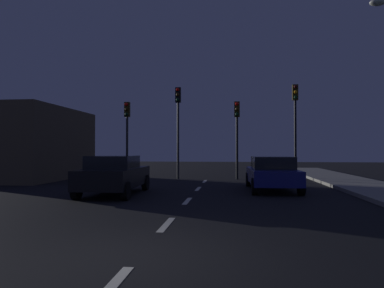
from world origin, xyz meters
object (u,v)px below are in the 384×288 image
Objects in this scene: traffic_signal_center_right at (237,125)px; car_stopped_ahead at (272,173)px; traffic_signal_center_left at (178,115)px; car_adjacent_lane at (114,175)px; traffic_signal_far_left at (127,125)px; traffic_signal_far_right at (295,114)px.

car_stopped_ahead is at bearing -75.82° from traffic_signal_center_right.
traffic_signal_center_left is at bearing 131.46° from car_stopped_ahead.
car_stopped_ahead is at bearing 18.94° from car_adjacent_lane.
traffic_signal_center_left reaches higher than traffic_signal_far_left.
car_adjacent_lane is (-6.19, -2.12, 0.03)m from car_stopped_ahead.
traffic_signal_center_left is at bearing 0.03° from traffic_signal_far_left.
traffic_signal_far_right is (9.95, 0.00, 0.55)m from traffic_signal_far_left.
car_adjacent_lane is (-8.13, -7.66, -3.04)m from traffic_signal_far_right.
traffic_signal_center_right is 6.22m from car_stopped_ahead.
car_adjacent_lane is (-4.80, -7.66, -2.44)m from traffic_signal_center_right.
traffic_signal_center_left is 3.54m from traffic_signal_center_right.
traffic_signal_far_left reaches higher than car_stopped_ahead.
traffic_signal_far_right is at bearing 0.00° from traffic_signal_center_left.
traffic_signal_center_right is (3.49, -0.00, -0.58)m from traffic_signal_center_left.
traffic_signal_far_left is 0.85× the size of traffic_signal_center_left.
car_stopped_ahead is at bearing -48.54° from traffic_signal_center_left.
traffic_signal_far_left is 1.05× the size of car_stopped_ahead.
traffic_signal_center_left is 8.33m from car_adjacent_lane.
car_adjacent_lane is at bearing -161.06° from car_stopped_ahead.
traffic_signal_far_right is (3.33, 0.00, 0.60)m from traffic_signal_center_right.
traffic_signal_far_left is 3.17m from traffic_signal_center_left.
traffic_signal_center_right is (6.62, -0.00, -0.05)m from traffic_signal_far_left.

